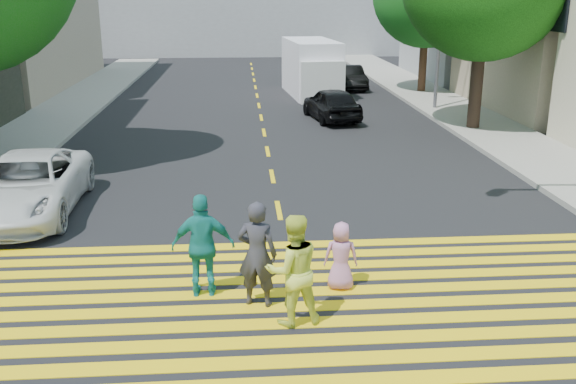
{
  "coord_description": "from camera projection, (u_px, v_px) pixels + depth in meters",
  "views": [
    {
      "loc": [
        -0.88,
        -8.65,
        5.05
      ],
      "look_at": [
        0.0,
        3.0,
        1.4
      ],
      "focal_mm": 40.0,
      "sensor_mm": 36.0,
      "label": 1
    }
  ],
  "objects": [
    {
      "name": "sidewalk_left",
      "position": [
        77.0,
        103.0,
        30.11
      ],
      "size": [
        3.0,
        40.0,
        0.15
      ],
      "primitive_type": "cube",
      "color": "gray",
      "rests_on": "ground"
    },
    {
      "name": "lane_line",
      "position": [
        258.0,
        100.0,
        31.21
      ],
      "size": [
        0.12,
        34.4,
        0.01
      ],
      "color": "yellow",
      "rests_on": "ground"
    },
    {
      "name": "dark_car_near",
      "position": [
        332.0,
        104.0,
        26.22
      ],
      "size": [
        2.24,
        4.18,
        1.35
      ],
      "primitive_type": "imported",
      "rotation": [
        0.0,
        0.0,
        3.31
      ],
      "color": "black",
      "rests_on": "ground"
    },
    {
      "name": "pedestrian_woman",
      "position": [
        293.0,
        270.0,
        9.98
      ],
      "size": [
        1.0,
        0.85,
        1.83
      ],
      "primitive_type": "imported",
      "rotation": [
        0.0,
        0.0,
        3.34
      ],
      "color": "#D7E447",
      "rests_on": "ground"
    },
    {
      "name": "white_van",
      "position": [
        312.0,
        70.0,
        32.35
      ],
      "size": [
        2.64,
        5.96,
        2.74
      ],
      "rotation": [
        0.0,
        0.0,
        0.08
      ],
      "color": "white",
      "rests_on": "ground"
    },
    {
      "name": "sidewalk_right",
      "position": [
        485.0,
        127.0,
        24.67
      ],
      "size": [
        3.0,
        60.0,
        0.15
      ],
      "primitive_type": "cube",
      "color": "gray",
      "rests_on": "ground"
    },
    {
      "name": "pedestrian_child",
      "position": [
        341.0,
        256.0,
        11.26
      ],
      "size": [
        0.64,
        0.46,
        1.24
      ],
      "primitive_type": "imported",
      "rotation": [
        0.0,
        0.0,
        3.03
      ],
      "color": "#BD78A6",
      "rests_on": "ground"
    },
    {
      "name": "crosswalk",
      "position": [
        296.0,
        299.0,
        11.01
      ],
      "size": [
        13.4,
        5.3,
        0.01
      ],
      "color": "yellow",
      "rests_on": "ground"
    },
    {
      "name": "pedestrian_extra",
      "position": [
        203.0,
        246.0,
        10.93
      ],
      "size": [
        1.07,
        0.45,
        1.83
      ],
      "primitive_type": "imported",
      "rotation": [
        0.0,
        0.0,
        3.14
      ],
      "color": "#19837F",
      "rests_on": "ground"
    },
    {
      "name": "pedestrian_man",
      "position": [
        257.0,
        254.0,
        10.57
      ],
      "size": [
        0.77,
        0.61,
        1.83
      ],
      "primitive_type": "imported",
      "rotation": [
        0.0,
        0.0,
        2.85
      ],
      "color": "#2E2D36",
      "rests_on": "ground"
    },
    {
      "name": "white_sedan",
      "position": [
        26.0,
        185.0,
        15.07
      ],
      "size": [
        2.45,
        5.1,
        1.4
      ],
      "primitive_type": "imported",
      "rotation": [
        0.0,
        0.0,
        0.03
      ],
      "color": "silver",
      "rests_on": "ground"
    },
    {
      "name": "silver_car",
      "position": [
        309.0,
        67.0,
        39.13
      ],
      "size": [
        1.97,
        4.77,
        1.38
      ],
      "primitive_type": "imported",
      "rotation": [
        0.0,
        0.0,
        3.14
      ],
      "color": "gray",
      "rests_on": "ground"
    },
    {
      "name": "ground",
      "position": [
        303.0,
        338.0,
        9.8
      ],
      "size": [
        120.0,
        120.0,
        0.0
      ],
      "primitive_type": "plane",
      "color": "black"
    },
    {
      "name": "dark_car_parked",
      "position": [
        350.0,
        77.0,
        34.73
      ],
      "size": [
        1.45,
        3.82,
        1.24
      ],
      "primitive_type": "imported",
      "rotation": [
        0.0,
        0.0,
        0.04
      ],
      "color": "black",
      "rests_on": "ground"
    }
  ]
}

